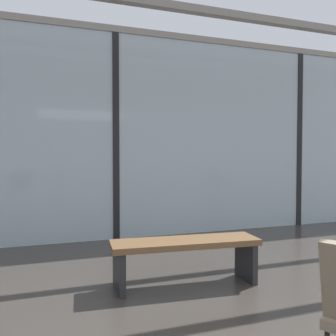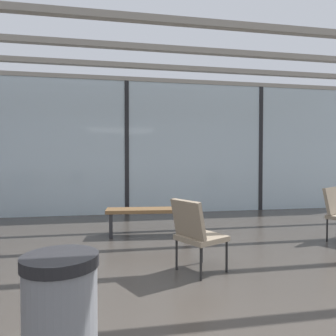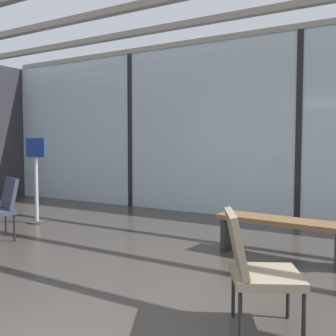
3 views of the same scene
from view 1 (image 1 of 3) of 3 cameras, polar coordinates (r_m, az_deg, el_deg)
glass_curtain_wall at (r=5.60m, az=-8.55°, el=5.06°), size 14.00×0.08×3.24m
window_mullion_1 at (r=5.60m, az=-8.55°, el=5.06°), size 0.10×0.12×3.24m
window_mullion_2 at (r=7.13m, az=20.37°, el=4.29°), size 0.10×0.12×3.24m
parked_airplane at (r=9.70m, az=-22.29°, el=5.14°), size 11.53×3.75×3.75m
waiting_bench at (r=3.64m, az=2.86°, el=-13.20°), size 1.53×0.52×0.47m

